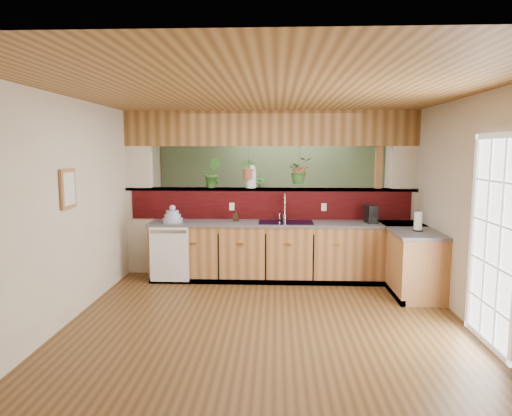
{
  "coord_description": "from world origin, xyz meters",
  "views": [
    {
      "loc": [
        0.1,
        -5.88,
        1.99
      ],
      "look_at": [
        -0.19,
        0.7,
        1.15
      ],
      "focal_mm": 32.0,
      "sensor_mm": 36.0,
      "label": 1
    }
  ],
  "objects_px": {
    "soap_dispenser": "(236,216)",
    "dish_stack": "(173,217)",
    "faucet": "(284,206)",
    "coffee_maker": "(371,215)",
    "paper_towel": "(418,222)",
    "shelving_console": "(236,224)",
    "glass_jar": "(251,176)"
  },
  "relations": [
    {
      "from": "dish_stack",
      "to": "coffee_maker",
      "type": "distance_m",
      "value": 3.0
    },
    {
      "from": "paper_towel",
      "to": "glass_jar",
      "type": "relative_size",
      "value": 0.76
    },
    {
      "from": "coffee_maker",
      "to": "paper_towel",
      "type": "bearing_deg",
      "value": -63.68
    },
    {
      "from": "soap_dispenser",
      "to": "dish_stack",
      "type": "bearing_deg",
      "value": -171.33
    },
    {
      "from": "faucet",
      "to": "dish_stack",
      "type": "distance_m",
      "value": 1.72
    },
    {
      "from": "paper_towel",
      "to": "soap_dispenser",
      "type": "bearing_deg",
      "value": 163.82
    },
    {
      "from": "faucet",
      "to": "coffee_maker",
      "type": "xyz_separation_m",
      "value": [
        1.3,
        -0.16,
        -0.11
      ]
    },
    {
      "from": "dish_stack",
      "to": "soap_dispenser",
      "type": "height_order",
      "value": "dish_stack"
    },
    {
      "from": "dish_stack",
      "to": "glass_jar",
      "type": "bearing_deg",
      "value": 21.73
    },
    {
      "from": "shelving_console",
      "to": "coffee_maker",
      "type": "bearing_deg",
      "value": -27.17
    },
    {
      "from": "glass_jar",
      "to": "shelving_console",
      "type": "bearing_deg",
      "value": 102.19
    },
    {
      "from": "coffee_maker",
      "to": "dish_stack",
      "type": "bearing_deg",
      "value": 171.83
    },
    {
      "from": "paper_towel",
      "to": "shelving_console",
      "type": "height_order",
      "value": "paper_towel"
    },
    {
      "from": "glass_jar",
      "to": "paper_towel",
      "type": "bearing_deg",
      "value": -24.48
    },
    {
      "from": "dish_stack",
      "to": "shelving_console",
      "type": "relative_size",
      "value": 0.21
    },
    {
      "from": "glass_jar",
      "to": "shelving_console",
      "type": "xyz_separation_m",
      "value": [
        -0.41,
        1.9,
        -1.07
      ]
    },
    {
      "from": "dish_stack",
      "to": "faucet",
      "type": "bearing_deg",
      "value": 8.35
    },
    {
      "from": "faucet",
      "to": "coffee_maker",
      "type": "bearing_deg",
      "value": -7.22
    },
    {
      "from": "faucet",
      "to": "dish_stack",
      "type": "xyz_separation_m",
      "value": [
        -1.7,
        -0.25,
        -0.15
      ]
    },
    {
      "from": "paper_towel",
      "to": "shelving_console",
      "type": "xyz_separation_m",
      "value": [
        -2.73,
        2.96,
        -0.53
      ]
    },
    {
      "from": "paper_towel",
      "to": "faucet",
      "type": "bearing_deg",
      "value": 154.85
    },
    {
      "from": "coffee_maker",
      "to": "shelving_console",
      "type": "distance_m",
      "value": 3.24
    },
    {
      "from": "paper_towel",
      "to": "shelving_console",
      "type": "bearing_deg",
      "value": 132.73
    },
    {
      "from": "coffee_maker",
      "to": "paper_towel",
      "type": "relative_size",
      "value": 0.96
    },
    {
      "from": "glass_jar",
      "to": "dish_stack",
      "type": "bearing_deg",
      "value": -158.27
    },
    {
      "from": "dish_stack",
      "to": "soap_dispenser",
      "type": "relative_size",
      "value": 1.8
    },
    {
      "from": "faucet",
      "to": "dish_stack",
      "type": "height_order",
      "value": "faucet"
    },
    {
      "from": "soap_dispenser",
      "to": "glass_jar",
      "type": "relative_size",
      "value": 0.46
    },
    {
      "from": "soap_dispenser",
      "to": "glass_jar",
      "type": "distance_m",
      "value": 0.71
    },
    {
      "from": "faucet",
      "to": "soap_dispenser",
      "type": "height_order",
      "value": "faucet"
    },
    {
      "from": "soap_dispenser",
      "to": "paper_towel",
      "type": "bearing_deg",
      "value": -16.18
    },
    {
      "from": "dish_stack",
      "to": "glass_jar",
      "type": "xyz_separation_m",
      "value": [
        1.17,
        0.46,
        0.59
      ]
    }
  ]
}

